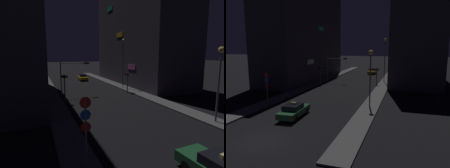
{
  "view_description": "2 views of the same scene",
  "coord_description": "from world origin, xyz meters",
  "views": [
    {
      "loc": [
        -8.44,
        0.09,
        6.22
      ],
      "look_at": [
        -1.25,
        18.1,
        3.15
      ],
      "focal_mm": 30.64,
      "sensor_mm": 36.0,
      "label": 1
    },
    {
      "loc": [
        10.42,
        -13.37,
        7.27
      ],
      "look_at": [
        0.79,
        17.06,
        1.73
      ],
      "focal_mm": 34.83,
      "sensor_mm": 36.0,
      "label": 2
    }
  ],
  "objects": [
    {
      "name": "sidewalk_left",
      "position": [
        -6.46,
        28.99,
        0.08
      ],
      "size": [
        2.13,
        61.98,
        0.17
      ],
      "primitive_type": "cube",
      "color": "#4C4C4C",
      "rests_on": "ground_plane"
    },
    {
      "name": "sidewalk_right",
      "position": [
        6.46,
        28.99,
        0.08
      ],
      "size": [
        2.13,
        61.98,
        0.17
      ],
      "primitive_type": "cube",
      "color": "#4C4C4C",
      "rests_on": "ground_plane"
    },
    {
      "name": "building_facade_left",
      "position": [
        -11.26,
        31.27,
        11.95
      ],
      "size": [
        7.56,
        28.97,
        23.9
      ],
      "color": "#3D3842",
      "rests_on": "ground_plane"
    },
    {
      "name": "building_facade_right",
      "position": [
        11.89,
        35.92,
        10.84
      ],
      "size": [
        8.81,
        26.64,
        21.68
      ],
      "color": "#3D3842",
      "rests_on": "ground_plane"
    },
    {
      "name": "far_car",
      "position": [
        1.78,
        44.33,
        0.73
      ],
      "size": [
        2.06,
        4.55,
        1.42
      ],
      "color": "yellow",
      "rests_on": "ground_plane"
    },
    {
      "name": "traffic_light_overhead",
      "position": [
        -3.48,
        28.37,
        3.72
      ],
      "size": [
        4.31,
        0.42,
        5.11
      ],
      "color": "slate",
      "rests_on": "ground_plane"
    },
    {
      "name": "traffic_light_left_kerb",
      "position": [
        -5.14,
        24.73,
        2.59
      ],
      "size": [
        0.8,
        0.42,
        3.6
      ],
      "color": "slate",
      "rests_on": "ground_plane"
    },
    {
      "name": "traffic_light_right_kerb",
      "position": [
        5.14,
        27.42,
        2.38
      ],
      "size": [
        0.8,
        0.42,
        3.27
      ],
      "color": "slate",
      "rests_on": "ground_plane"
    },
    {
      "name": "sign_pole_left",
      "position": [
        -6.19,
        9.45,
        2.51
      ],
      "size": [
        0.6,
        0.1,
        3.88
      ],
      "color": "slate",
      "rests_on": "sidewalk_left"
    },
    {
      "name": "street_lamp_near_block",
      "position": [
        6.4,
        11.98,
        4.97
      ],
      "size": [
        0.56,
        0.56,
        6.68
      ],
      "color": "slate",
      "rests_on": "sidewalk_right"
    },
    {
      "name": "street_lamp_far_block",
      "position": [
        6.15,
        31.32,
        6.18
      ],
      "size": [
        0.56,
        0.56,
        8.66
      ],
      "color": "slate",
      "rests_on": "sidewalk_right"
    }
  ]
}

